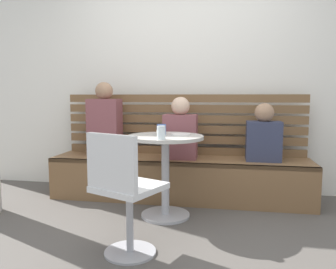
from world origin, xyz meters
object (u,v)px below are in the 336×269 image
object	(u,v)px
booth_bench	(179,178)
cafe_table	(165,160)
cup_espresso_small	(160,133)
plate_small	(181,134)
cup_mug_blue	(161,130)
person_child_middle	(264,136)
person_adult	(105,123)
cup_water_clear	(161,133)
white_chair	(123,190)
person_child_left	(180,132)

from	to	relation	value
booth_bench	cafe_table	world-z (taller)	cafe_table
cup_espresso_small	plate_small	distance (m)	0.21
booth_bench	cup_mug_blue	size ratio (longest dim) A/B	28.42
booth_bench	plate_small	bearing A→B (deg)	-80.22
person_child_middle	cup_mug_blue	xyz separation A→B (m)	(-0.94, -0.50, 0.10)
person_adult	cup_espresso_small	distance (m)	0.96
cup_water_clear	cup_espresso_small	world-z (taller)	cup_water_clear
booth_bench	cafe_table	bearing A→B (deg)	-95.16
person_child_middle	plate_small	world-z (taller)	person_child_middle
cafe_table	plate_small	world-z (taller)	plate_small
booth_bench	cup_water_clear	xyz separation A→B (m)	(-0.03, -0.81, 0.57)
cafe_table	cup_mug_blue	xyz separation A→B (m)	(-0.04, 0.04, 0.27)
booth_bench	white_chair	bearing A→B (deg)	-97.78
cup_water_clear	cup_mug_blue	bearing A→B (deg)	101.12
cafe_table	plate_small	xyz separation A→B (m)	(0.13, 0.07, 0.23)
cafe_table	person_adult	world-z (taller)	person_adult
person_child_left	cup_water_clear	xyz separation A→B (m)	(-0.04, -0.79, 0.07)
white_chair	person_adult	bearing A→B (deg)	115.13
person_adult	person_child_middle	distance (m)	1.68
cup_mug_blue	white_chair	bearing A→B (deg)	-96.07
booth_bench	cafe_table	distance (m)	0.61
person_child_middle	cup_espresso_small	world-z (taller)	person_child_middle
booth_bench	white_chair	world-z (taller)	white_chair
person_child_middle	cafe_table	bearing A→B (deg)	-148.74
booth_bench	plate_small	xyz separation A→B (m)	(0.08, -0.47, 0.52)
cafe_table	person_child_middle	world-z (taller)	person_child_middle
cup_espresso_small	booth_bench	bearing A→B (deg)	81.20
person_child_middle	white_chair	bearing A→B (deg)	-127.38
white_chair	person_child_left	bearing A→B (deg)	81.48
booth_bench	cup_water_clear	distance (m)	0.99
booth_bench	white_chair	size ratio (longest dim) A/B	3.18
person_child_middle	cup_water_clear	bearing A→B (deg)	-137.12
person_adult	white_chair	bearing A→B (deg)	-64.87
person_adult	person_child_middle	world-z (taller)	person_adult
cup_water_clear	cup_espresso_small	size ratio (longest dim) A/B	1.96
cafe_table	person_child_middle	distance (m)	1.07
white_chair	plate_small	bearing A→B (deg)	73.19
person_adult	person_child_middle	size ratio (longest dim) A/B	1.38
cafe_table	cup_water_clear	bearing A→B (deg)	-86.29
white_chair	booth_bench	bearing A→B (deg)	82.22
cup_water_clear	cafe_table	bearing A→B (deg)	93.71
cafe_table	plate_small	size ratio (longest dim) A/B	4.35
cup_water_clear	plate_small	bearing A→B (deg)	71.83
cup_mug_blue	person_child_middle	bearing A→B (deg)	27.96
cup_water_clear	person_child_left	bearing A→B (deg)	86.73
cup_water_clear	cup_espresso_small	xyz separation A→B (m)	(-0.06, 0.22, -0.03)
cup_water_clear	cup_mug_blue	size ratio (longest dim) A/B	1.16
person_adult	cafe_table	bearing A→B (deg)	-35.94
booth_bench	plate_small	world-z (taller)	plate_small
white_chair	person_child_middle	xyz separation A→B (m)	(1.03, 1.35, 0.23)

